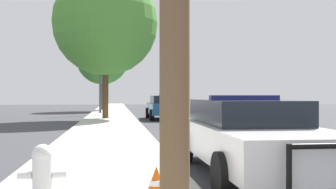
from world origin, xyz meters
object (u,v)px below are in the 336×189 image
Objects in this scene: fire_hydrant at (42,171)px; car_background_midblock at (165,107)px; traffic_cone at (156,184)px; traffic_light at (116,61)px; tree_sidewalk_far at (102,59)px; car_background_distant at (167,101)px; police_car at (248,135)px; tree_sidewalk_mid at (105,23)px.

car_background_midblock is at bearing 78.70° from fire_hydrant.
traffic_cone is at bearing -9.47° from fire_hydrant.
traffic_light is 7.09m from tree_sidewalk_far.
car_background_distant is 9.02× the size of traffic_cone.
traffic_light is (1.00, 25.75, 3.41)m from fire_hydrant.
car_background_distant is at bearing 80.42° from fire_hydrant.
tree_sidewalk_far is (-0.16, 32.70, 4.20)m from fire_hydrant.
police_car reaches higher than fire_hydrant.
tree_sidewalk_mid is at bearing 88.83° from fire_hydrant.
car_background_midblock is 0.67× the size of tree_sidewalk_far.
car_background_distant is at bearing 65.91° from traffic_light.
car_background_midblock reaches higher than traffic_cone.
traffic_cone is (1.59, -32.94, -4.35)m from tree_sidewalk_far.
tree_sidewalk_mid is at bearing -80.07° from police_car.
car_background_distant is 20.19m from tree_sidewalk_mid.
traffic_light is (-2.36, 23.72, 3.18)m from police_car.
traffic_light is 11.75× the size of traffic_cone.
car_background_midblock is (-2.46, -18.21, -0.04)m from car_background_distant.
car_background_distant is at bearing 82.21° from car_background_midblock.
tree_sidewalk_far reaches higher than traffic_light.
police_car is 31.12m from tree_sidewalk_far.
tree_sidewalk_mid is (-3.51, -0.46, 4.87)m from car_background_midblock.
fire_hydrant is at bearing -91.17° from tree_sidewalk_mid.
car_background_distant is (3.01, 35.72, 0.05)m from police_car.
fire_hydrant is 0.13× the size of traffic_light.
tree_sidewalk_mid is at bearing -95.25° from traffic_light.
traffic_cone is at bearing -99.46° from car_background_distant.
traffic_light is at bearing -116.14° from car_background_distant.
car_background_midblock is at bearing 82.87° from traffic_cone.
fire_hydrant is 32.97m from tree_sidewalk_far.
tree_sidewalk_far is at bearing 92.77° from traffic_cone.
traffic_cone is (0.43, -25.99, -3.57)m from traffic_light.
traffic_cone is at bearing -87.23° from tree_sidewalk_far.
traffic_light reaches higher than police_car.
tree_sidewalk_far reaches higher than car_background_distant.
tree_sidewalk_far reaches higher than fire_hydrant.
tree_sidewalk_far is (-6.53, -5.06, 3.91)m from car_background_distant.
police_car is 0.64× the size of tree_sidewalk_mid.
police_car reaches higher than traffic_cone.
traffic_light is 1.30× the size of car_background_distant.
fire_hydrant is 1.57× the size of traffic_cone.
traffic_cone is (1.43, -0.24, -0.15)m from fire_hydrant.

